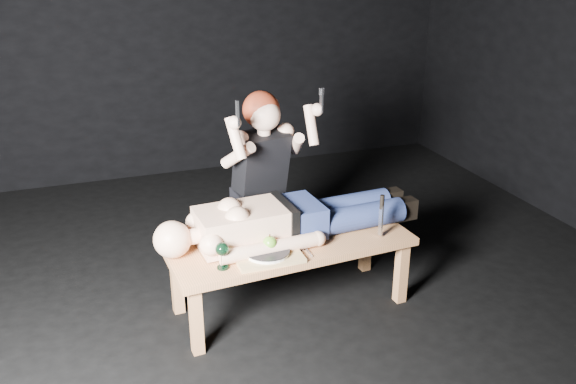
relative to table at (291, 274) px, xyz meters
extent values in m
plane|color=black|center=(0.01, 0.15, -0.23)|extent=(5.00, 5.00, 0.00)
plane|color=black|center=(0.01, 2.65, 1.27)|extent=(5.00, 0.00, 5.00)
cube|color=#BC7947|center=(0.00, 0.00, 0.00)|extent=(1.49, 0.64, 0.45)
cube|color=tan|center=(-0.19, -0.14, 0.24)|extent=(0.38, 0.27, 0.02)
cylinder|color=white|center=(-0.19, -0.14, 0.26)|extent=(0.25, 0.25, 0.02)
sphere|color=#3C8B1E|center=(-0.17, -0.13, 0.31)|extent=(0.08, 0.08, 0.08)
cube|color=#B2B2B7|center=(-0.28, -0.17, 0.23)|extent=(0.04, 0.15, 0.01)
cube|color=#B2B2B7|center=(0.05, -0.15, 0.23)|extent=(0.02, 0.16, 0.01)
cube|color=#B2B2B7|center=(-0.01, -0.07, 0.23)|extent=(0.08, 0.15, 0.01)
camera|label=1|loc=(-1.09, -2.99, 1.85)|focal=37.29mm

